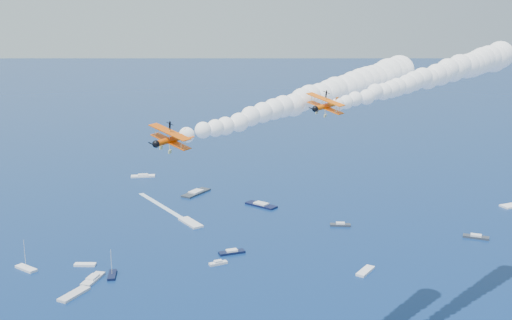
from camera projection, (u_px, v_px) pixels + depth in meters
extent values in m
cube|color=white|center=(191.00, 223.00, 213.06)|extent=(7.99, 12.62, 0.70)
cube|color=#2F353F|center=(196.00, 193.00, 248.49)|extent=(13.26, 13.77, 0.70)
cube|color=silver|center=(74.00, 294.00, 158.71)|extent=(8.16, 9.21, 0.70)
cube|color=white|center=(365.00, 271.00, 172.98)|extent=(7.41, 7.31, 0.70)
cube|color=black|center=(261.00, 205.00, 232.59)|extent=(11.34, 12.54, 0.70)
cube|color=white|center=(143.00, 176.00, 274.01)|extent=(10.77, 3.98, 0.70)
cube|color=#2F353F|center=(476.00, 237.00, 199.34)|extent=(8.20, 6.72, 0.70)
cube|color=#303640|center=(340.00, 225.00, 210.73)|extent=(7.39, 4.12, 0.70)
cube|color=silver|center=(218.00, 263.00, 178.38)|extent=(5.71, 2.99, 0.70)
cube|color=black|center=(112.00, 275.00, 170.41)|extent=(2.63, 6.76, 0.70)
cube|color=#0E1532|center=(232.00, 252.00, 186.55)|extent=(8.36, 3.72, 0.70)
cube|color=silver|center=(93.00, 279.00, 167.79)|extent=(6.54, 9.37, 0.70)
cube|color=white|center=(85.00, 265.00, 177.44)|extent=(6.48, 3.33, 0.70)
cube|color=white|center=(26.00, 268.00, 174.77)|extent=(6.87, 7.18, 0.70)
cube|color=white|center=(160.00, 205.00, 233.44)|extent=(15.76, 36.10, 0.04)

